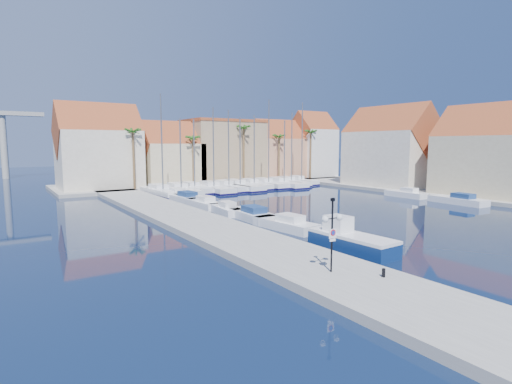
# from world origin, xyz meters

# --- Properties ---
(ground) EXTENTS (260.00, 260.00, 0.00)m
(ground) POSITION_xyz_m (0.00, 0.00, 0.00)
(ground) COLOR black
(ground) RESTS_ON ground
(quay_west) EXTENTS (6.00, 77.00, 0.50)m
(quay_west) POSITION_xyz_m (-9.00, 13.50, 0.25)
(quay_west) COLOR gray
(quay_west) RESTS_ON ground
(shore_north) EXTENTS (54.00, 16.00, 0.50)m
(shore_north) POSITION_xyz_m (10.00, 48.00, 0.25)
(shore_north) COLOR gray
(shore_north) RESTS_ON ground
(shore_east) EXTENTS (12.00, 60.00, 0.50)m
(shore_east) POSITION_xyz_m (32.00, 15.00, 0.25)
(shore_east) COLOR gray
(shore_east) RESTS_ON ground
(lamp_post) EXTENTS (1.38, 0.38, 4.07)m
(lamp_post) POSITION_xyz_m (-9.24, -4.71, 3.17)
(lamp_post) COLOR black
(lamp_post) RESTS_ON quay_west
(bollard) EXTENTS (0.18, 0.18, 0.45)m
(bollard) POSITION_xyz_m (-7.57, -6.84, 0.73)
(bollard) COLOR black
(bollard) RESTS_ON quay_west
(fishing_boat) EXTENTS (2.40, 6.64, 2.30)m
(fishing_boat) POSITION_xyz_m (-3.75, -0.86, 0.76)
(fishing_boat) COLOR navy
(fishing_boat) RESTS_ON ground
(motorboat_west_0) EXTENTS (2.73, 6.74, 1.40)m
(motorboat_west_0) POSITION_xyz_m (-3.20, 7.14, 0.51)
(motorboat_west_0) COLOR white
(motorboat_west_0) RESTS_ON ground
(motorboat_west_1) EXTENTS (2.70, 7.26, 1.40)m
(motorboat_west_1) POSITION_xyz_m (-3.17, 12.83, 0.51)
(motorboat_west_1) COLOR white
(motorboat_west_1) RESTS_ON ground
(motorboat_west_2) EXTENTS (2.37, 5.78, 1.40)m
(motorboat_west_2) POSITION_xyz_m (-3.76, 16.92, 0.51)
(motorboat_west_2) COLOR white
(motorboat_west_2) RESTS_ON ground
(motorboat_west_3) EXTENTS (2.22, 6.44, 1.40)m
(motorboat_west_3) POSITION_xyz_m (-3.80, 22.23, 0.51)
(motorboat_west_3) COLOR white
(motorboat_west_3) RESTS_ON ground
(motorboat_west_4) EXTENTS (2.93, 7.38, 1.40)m
(motorboat_west_4) POSITION_xyz_m (-3.70, 27.77, 0.51)
(motorboat_west_4) COLOR white
(motorboat_west_4) RESTS_ON ground
(motorboat_west_5) EXTENTS (2.46, 7.13, 1.40)m
(motorboat_west_5) POSITION_xyz_m (-3.12, 32.38, 0.51)
(motorboat_west_5) COLOR white
(motorboat_west_5) RESTS_ON ground
(motorboat_east_0) EXTENTS (2.78, 7.17, 1.40)m
(motorboat_east_0) POSITION_xyz_m (23.99, 7.21, 0.51)
(motorboat_east_0) COLOR white
(motorboat_east_0) RESTS_ON ground
(motorboat_east_1) EXTENTS (2.00, 5.94, 1.40)m
(motorboat_east_1) POSITION_xyz_m (24.00, 14.78, 0.51)
(motorboat_east_1) COLOR white
(motorboat_east_1) RESTS_ON ground
(sailboat_0) EXTENTS (3.36, 10.71, 14.46)m
(sailboat_0) POSITION_xyz_m (-4.09, 35.44, 0.60)
(sailboat_0) COLOR white
(sailboat_0) RESTS_ON ground
(sailboat_1) EXTENTS (3.67, 11.90, 11.13)m
(sailboat_1) POSITION_xyz_m (-1.14, 35.71, 0.55)
(sailboat_1) COLOR white
(sailboat_1) RESTS_ON ground
(sailboat_2) EXTENTS (3.04, 9.33, 11.14)m
(sailboat_2) POSITION_xyz_m (1.36, 36.42, 0.58)
(sailboat_2) COLOR white
(sailboat_2) RESTS_ON ground
(sailboat_3) EXTENTS (3.05, 10.90, 12.97)m
(sailboat_3) POSITION_xyz_m (4.10, 35.36, 0.58)
(sailboat_3) COLOR white
(sailboat_3) RESTS_ON ground
(sailboat_4) EXTENTS (3.16, 10.21, 12.78)m
(sailboat_4) POSITION_xyz_m (7.03, 35.86, 0.59)
(sailboat_4) COLOR white
(sailboat_4) RESTS_ON ground
(sailboat_5) EXTENTS (3.60, 11.83, 11.73)m
(sailboat_5) POSITION_xyz_m (9.20, 36.06, 0.56)
(sailboat_5) COLOR white
(sailboat_5) RESTS_ON ground
(sailboat_6) EXTENTS (2.94, 9.62, 12.14)m
(sailboat_6) POSITION_xyz_m (12.19, 36.24, 0.59)
(sailboat_6) COLOR white
(sailboat_6) RESTS_ON ground
(sailboat_7) EXTENTS (2.74, 9.62, 14.86)m
(sailboat_7) POSITION_xyz_m (14.92, 35.99, 0.63)
(sailboat_7) COLOR white
(sailboat_7) RESTS_ON ground
(sailboat_8) EXTENTS (3.49, 11.61, 11.46)m
(sailboat_8) POSITION_xyz_m (17.90, 35.58, 0.56)
(sailboat_8) COLOR white
(sailboat_8) RESTS_ON ground
(sailboat_9) EXTENTS (2.82, 9.73, 12.94)m
(sailboat_9) POSITION_xyz_m (20.25, 36.45, 0.60)
(sailboat_9) COLOR white
(sailboat_9) RESTS_ON ground
(sailboat_10) EXTENTS (2.70, 8.25, 14.87)m
(sailboat_10) POSITION_xyz_m (23.14, 37.03, 0.67)
(sailboat_10) COLOR white
(sailboat_10) RESTS_ON ground
(building_0) EXTENTS (12.30, 9.00, 13.50)m
(building_0) POSITION_xyz_m (-10.00, 47.00, 6.52)
(building_0) COLOR beige
(building_0) RESTS_ON shore_north
(building_1) EXTENTS (10.30, 8.00, 11.00)m
(building_1) POSITION_xyz_m (2.00, 47.00, 5.30)
(building_1) COLOR #C7B48C
(building_1) RESTS_ON shore_north
(building_2) EXTENTS (14.20, 10.20, 11.50)m
(building_2) POSITION_xyz_m (13.00, 48.00, 6.26)
(building_2) COLOR #9C8760
(building_2) RESTS_ON shore_north
(building_3) EXTENTS (10.30, 8.00, 12.00)m
(building_3) POSITION_xyz_m (25.00, 47.00, 5.86)
(building_3) COLOR tan
(building_3) RESTS_ON shore_north
(building_4) EXTENTS (8.30, 8.00, 14.00)m
(building_4) POSITION_xyz_m (34.00, 46.00, 6.97)
(building_4) COLOR silver
(building_4) RESTS_ON shore_north
(building_5) EXTENTS (9.00, 12.30, 12.50)m
(building_5) POSITION_xyz_m (32.00, 8.00, 5.96)
(building_5) COLOR #C7B48C
(building_5) RESTS_ON shore_east
(building_6) EXTENTS (9.00, 14.30, 13.50)m
(building_6) POSITION_xyz_m (32.00, 24.00, 6.52)
(building_6) COLOR beige
(building_6) RESTS_ON shore_east
(palm_0) EXTENTS (2.60, 2.60, 10.15)m
(palm_0) POSITION_xyz_m (-6.00, 42.00, 9.08)
(palm_0) COLOR brown
(palm_0) RESTS_ON shore_north
(palm_1) EXTENTS (2.60, 2.60, 9.15)m
(palm_1) POSITION_xyz_m (4.00, 42.00, 8.14)
(palm_1) COLOR brown
(palm_1) RESTS_ON shore_north
(palm_2) EXTENTS (2.60, 2.60, 11.15)m
(palm_2) POSITION_xyz_m (14.00, 42.00, 10.02)
(palm_2) COLOR brown
(palm_2) RESTS_ON shore_north
(palm_3) EXTENTS (2.60, 2.60, 9.65)m
(palm_3) POSITION_xyz_m (22.00, 42.00, 8.61)
(palm_3) COLOR brown
(palm_3) RESTS_ON shore_north
(palm_4) EXTENTS (2.60, 2.60, 10.65)m
(palm_4) POSITION_xyz_m (30.00, 42.00, 9.55)
(palm_4) COLOR brown
(palm_4) RESTS_ON shore_north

